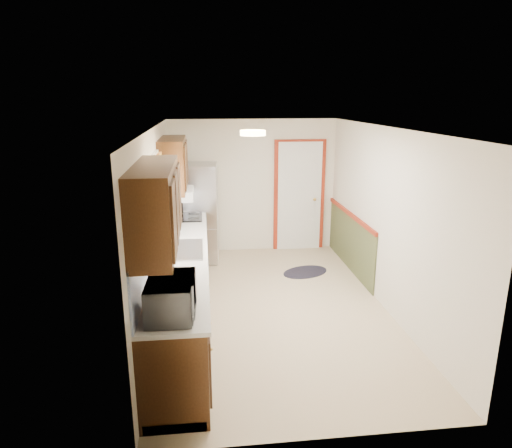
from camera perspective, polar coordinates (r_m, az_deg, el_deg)
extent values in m
cube|color=#C7B18C|center=(6.32, 2.19, -10.38)|extent=(3.20, 5.20, 0.12)
cube|color=white|center=(5.69, 2.44, 11.89)|extent=(3.20, 5.20, 0.12)
cube|color=silver|center=(8.31, -0.36, 4.72)|extent=(3.20, 0.10, 2.40)
cube|color=silver|center=(3.60, 8.58, -10.40)|extent=(3.20, 0.10, 2.40)
cube|color=silver|center=(5.86, -12.35, -0.29)|extent=(0.10, 5.20, 2.40)
cube|color=silver|center=(6.30, 15.92, 0.58)|extent=(0.10, 5.20, 2.40)
cube|color=#381E0C|center=(5.80, -9.21, -8.15)|extent=(0.60, 4.00, 0.90)
cube|color=silver|center=(5.63, -9.27, -3.76)|extent=(0.63, 4.00, 0.04)
cube|color=#6290EE|center=(5.56, -12.52, -0.98)|extent=(0.02, 4.00, 0.55)
cube|color=#381E0C|center=(4.14, -12.46, 2.10)|extent=(0.35, 1.40, 0.75)
cube|color=#381E0C|center=(6.79, -10.32, 7.37)|extent=(0.35, 1.20, 0.75)
cube|color=white|center=(5.56, -12.63, 3.32)|extent=(0.02, 1.00, 0.90)
cube|color=#E3572A|center=(5.50, -12.38, 6.90)|extent=(0.05, 1.12, 0.24)
cube|color=#B7B7BC|center=(5.72, -9.29, -3.20)|extent=(0.52, 0.82, 0.02)
cube|color=white|center=(6.91, -9.70, 3.75)|extent=(0.45, 0.60, 0.15)
cube|color=maroon|center=(8.45, 5.41, 3.45)|extent=(0.94, 0.05, 2.08)
cube|color=white|center=(8.43, 5.44, 3.42)|extent=(0.80, 0.04, 2.00)
cube|color=#49522E|center=(7.71, 11.67, -2.22)|extent=(0.02, 2.30, 0.90)
cube|color=maroon|center=(7.58, 11.77, 1.16)|extent=(0.04, 2.30, 0.06)
cylinder|color=#FFD88C|center=(5.46, -0.40, 11.32)|extent=(0.30, 0.30, 0.06)
imported|color=white|center=(4.02, -10.56, -8.54)|extent=(0.34, 0.60, 0.40)
cube|color=#B7B7BC|center=(7.90, -7.37, 1.37)|extent=(0.75, 0.70, 1.69)
cylinder|color=black|center=(7.57, -9.15, 0.02)|extent=(0.02, 0.02, 1.18)
ellipsoid|color=black|center=(7.54, 6.17, -5.98)|extent=(0.92, 0.78, 0.01)
cube|color=black|center=(7.25, -8.78, 0.89)|extent=(0.51, 0.61, 0.02)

